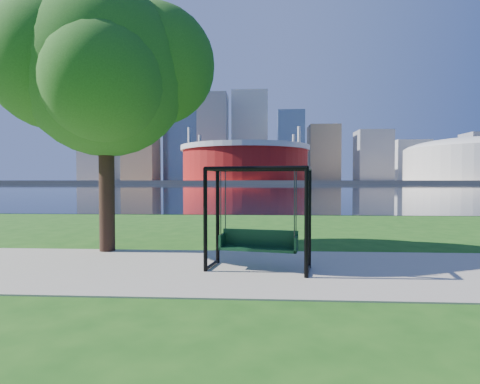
{
  "coord_description": "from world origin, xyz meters",
  "views": [
    {
      "loc": [
        0.66,
        -8.3,
        1.88
      ],
      "look_at": [
        0.19,
        0.0,
        1.63
      ],
      "focal_mm": 28.0,
      "sensor_mm": 36.0,
      "label": 1
    }
  ],
  "objects": [
    {
      "name": "path",
      "position": [
        0.0,
        -0.5,
        0.01
      ],
      "size": [
        120.0,
        4.0,
        0.03
      ],
      "primitive_type": "cube",
      "color": "#9E937F",
      "rests_on": "ground"
    },
    {
      "name": "river",
      "position": [
        0.0,
        102.0,
        0.01
      ],
      "size": [
        900.0,
        180.0,
        0.02
      ],
      "primitive_type": "cube",
      "color": "black",
      "rests_on": "ground"
    },
    {
      "name": "far_bank",
      "position": [
        0.0,
        306.0,
        1.0
      ],
      "size": [
        900.0,
        228.0,
        2.0
      ],
      "primitive_type": "cube",
      "color": "#937F60",
      "rests_on": "ground"
    },
    {
      "name": "skyline",
      "position": [
        -4.27,
        319.39,
        35.89
      ],
      "size": [
        392.0,
        66.0,
        96.5
      ],
      "color": "gray",
      "rests_on": "far_bank"
    },
    {
      "name": "stadium",
      "position": [
        -10.0,
        235.0,
        14.23
      ],
      "size": [
        83.0,
        83.0,
        32.0
      ],
      "color": "maroon",
      "rests_on": "far_bank"
    },
    {
      "name": "swing",
      "position": [
        0.6,
        -0.54,
        1.05
      ],
      "size": [
        2.25,
        1.29,
        2.16
      ],
      "rotation": [
        0.0,
        0.0,
        -0.19
      ],
      "color": "black",
      "rests_on": "ground"
    },
    {
      "name": "park_tree",
      "position": [
        -3.45,
        1.36,
        4.8
      ],
      "size": [
        5.57,
        5.03,
        6.91
      ],
      "color": "black",
      "rests_on": "ground"
    },
    {
      "name": "ground",
      "position": [
        0.0,
        0.0,
        0.0
      ],
      "size": [
        900.0,
        900.0,
        0.0
      ],
      "primitive_type": "plane",
      "color": "#1E5114",
      "rests_on": "ground"
    },
    {
      "name": "arena",
      "position": [
        135.0,
        235.0,
        15.87
      ],
      "size": [
        84.0,
        84.0,
        26.56
      ],
      "color": "beige",
      "rests_on": "far_bank"
    }
  ]
}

